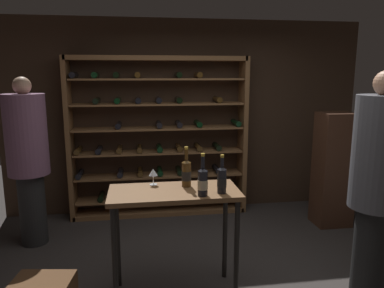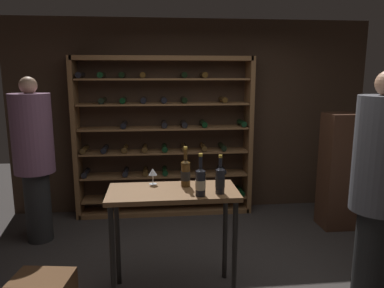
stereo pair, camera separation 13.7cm
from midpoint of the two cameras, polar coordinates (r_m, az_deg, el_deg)
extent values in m
plane|color=#383330|center=(3.63, 4.69, -21.21)|extent=(10.14, 10.14, 0.00)
cube|color=#3D2B1E|center=(5.16, 0.70, 4.28)|extent=(5.00, 0.10, 2.67)
cube|color=brown|center=(5.05, -16.97, 0.76)|extent=(0.06, 0.32, 2.16)
cube|color=brown|center=(5.14, 9.59, 1.26)|extent=(0.06, 0.32, 2.16)
cube|color=brown|center=(4.89, -3.72, 13.27)|extent=(2.34, 0.32, 0.06)
cube|color=brown|center=(5.24, -3.43, -10.35)|extent=(2.34, 0.32, 0.06)
cube|color=brown|center=(5.17, -3.45, -8.31)|extent=(2.26, 0.32, 0.02)
cylinder|color=black|center=(5.19, -12.45, -7.86)|extent=(0.08, 0.30, 0.08)
cylinder|color=black|center=(5.16, -9.47, -7.84)|extent=(0.08, 0.30, 0.08)
cylinder|color=black|center=(5.15, -6.47, -7.79)|extent=(0.08, 0.30, 0.08)
cylinder|color=#4C3314|center=(5.15, -3.46, -7.73)|extent=(0.08, 0.30, 0.08)
cylinder|color=#4C3314|center=(5.20, 2.49, -7.54)|extent=(0.08, 0.30, 0.08)
cylinder|color=black|center=(5.30, 8.27, -7.28)|extent=(0.08, 0.30, 0.08)
cube|color=brown|center=(5.07, -3.50, -4.82)|extent=(2.26, 0.32, 0.02)
cylinder|color=black|center=(5.13, -15.58, -4.40)|extent=(0.08, 0.30, 0.08)
cylinder|color=black|center=(5.07, -9.58, -4.33)|extent=(0.08, 0.30, 0.08)
cylinder|color=#4C3314|center=(5.05, -6.54, -4.28)|extent=(0.08, 0.30, 0.08)
cylinder|color=black|center=(5.06, -3.50, -4.22)|extent=(0.08, 0.30, 0.08)
cylinder|color=black|center=(5.08, -0.48, -4.14)|extent=(0.08, 0.30, 0.08)
cylinder|color=black|center=(5.15, 5.47, -3.97)|extent=(0.08, 0.30, 0.08)
cube|color=brown|center=(4.99, -3.54, -1.21)|extent=(2.26, 0.32, 0.02)
cylinder|color=#4C3314|center=(5.05, -15.77, -0.82)|extent=(0.08, 0.30, 0.08)
cylinder|color=black|center=(5.02, -12.75, -0.76)|extent=(0.08, 0.30, 0.08)
cylinder|color=#4C3314|center=(4.99, -9.70, -0.71)|extent=(0.08, 0.30, 0.08)
cylinder|color=#4C3314|center=(4.98, -6.63, -0.65)|extent=(0.08, 0.30, 0.08)
cylinder|color=black|center=(4.98, -3.55, -0.59)|extent=(0.08, 0.30, 0.08)
cylinder|color=#4C3314|center=(5.00, -0.48, -0.53)|extent=(0.08, 0.30, 0.08)
cylinder|color=#4C3314|center=(5.03, 2.55, -0.46)|extent=(0.08, 0.30, 0.08)
cylinder|color=black|center=(5.08, 5.54, -0.40)|extent=(0.08, 0.30, 0.08)
cube|color=brown|center=(4.94, -3.59, 2.51)|extent=(2.26, 0.32, 0.02)
cylinder|color=black|center=(4.94, -9.82, 3.01)|extent=(0.08, 0.30, 0.08)
cylinder|color=black|center=(4.93, -3.59, 3.14)|extent=(0.08, 0.30, 0.08)
cylinder|color=black|center=(4.95, -0.49, 3.19)|extent=(0.08, 0.30, 0.08)
cylinder|color=black|center=(4.98, 2.58, 3.23)|extent=(0.08, 0.30, 0.08)
cylinder|color=black|center=(5.08, 8.57, 3.28)|extent=(0.08, 0.30, 0.08)
cube|color=brown|center=(4.90, -3.63, 6.29)|extent=(2.26, 0.32, 0.02)
cylinder|color=black|center=(4.93, -13.07, 6.70)|extent=(0.08, 0.30, 0.08)
cylinder|color=black|center=(4.90, -9.95, 6.80)|extent=(0.08, 0.30, 0.08)
cylinder|color=black|center=(4.89, -6.80, 6.88)|extent=(0.08, 0.30, 0.08)
cylinder|color=black|center=(4.89, -3.64, 6.93)|extent=(0.08, 0.30, 0.08)
cylinder|color=black|center=(4.91, -0.49, 6.97)|extent=(0.08, 0.30, 0.08)
cylinder|color=#4C3314|center=(4.99, 5.68, 6.98)|extent=(0.08, 0.30, 0.08)
cube|color=brown|center=(4.88, -3.68, 10.12)|extent=(2.26, 0.32, 0.02)
cylinder|color=black|center=(4.96, -16.36, 10.35)|extent=(0.08, 0.30, 0.08)
cylinder|color=black|center=(4.92, -13.24, 10.50)|extent=(0.08, 0.30, 0.08)
cylinder|color=black|center=(4.89, -10.08, 10.62)|extent=(0.08, 0.30, 0.08)
cylinder|color=#4C3314|center=(4.88, -6.88, 10.71)|extent=(0.08, 0.30, 0.08)
cylinder|color=black|center=(4.90, -0.50, 10.79)|extent=(0.08, 0.30, 0.08)
cylinder|color=#4C3314|center=(4.93, 2.65, 10.78)|extent=(0.08, 0.30, 0.08)
cube|color=brown|center=(3.11, -1.77, -7.59)|extent=(1.10, 0.51, 0.04)
cylinder|color=black|center=(3.12, -11.07, -17.42)|extent=(0.04, 0.04, 0.93)
cylinder|color=black|center=(3.18, 7.99, -16.67)|extent=(0.04, 0.04, 0.93)
cylinder|color=black|center=(3.48, -10.47, -14.21)|extent=(0.04, 0.04, 0.93)
cylinder|color=black|center=(3.54, 6.36, -13.64)|extent=(0.04, 0.04, 0.93)
cylinder|color=black|center=(3.53, 27.37, -15.67)|extent=(0.28, 0.28, 0.85)
cylinder|color=#4C4C51|center=(3.25, 28.73, -1.46)|extent=(0.43, 0.43, 0.92)
cylinder|color=black|center=(4.63, -22.19, -9.07)|extent=(0.29, 0.29, 0.83)
cylinder|color=#7A516B|center=(4.42, -22.99, 1.51)|extent=(0.45, 0.45, 0.90)
sphere|color=tan|center=(4.37, -23.52, 8.43)|extent=(0.19, 0.19, 0.19)
cube|color=olive|center=(4.62, -23.90, 3.17)|extent=(0.05, 0.03, 0.50)
cube|color=#4C2D1E|center=(4.97, 22.98, -3.95)|extent=(0.44, 0.36, 1.46)
cylinder|color=#4C3314|center=(3.17, 0.23, -4.79)|extent=(0.08, 0.08, 0.21)
cone|color=#4C3314|center=(3.14, 0.23, -2.70)|extent=(0.08, 0.08, 0.03)
cylinder|color=#4C3314|center=(3.13, 0.23, -1.65)|extent=(0.03, 0.03, 0.09)
cylinder|color=#B7932D|center=(3.12, 0.23, -0.63)|extent=(0.03, 0.03, 0.02)
cylinder|color=black|center=(3.17, 0.23, -4.98)|extent=(0.08, 0.08, 0.08)
cylinder|color=black|center=(3.00, 5.71, -5.91)|extent=(0.07, 0.07, 0.20)
cone|color=black|center=(2.97, 5.75, -3.83)|extent=(0.07, 0.07, 0.03)
cylinder|color=black|center=(2.96, 5.77, -2.87)|extent=(0.03, 0.03, 0.08)
cylinder|color=#B7932D|center=(2.95, 5.79, -1.94)|extent=(0.03, 0.03, 0.02)
cylinder|color=black|center=(3.00, 5.71, -6.09)|extent=(0.08, 0.08, 0.08)
cylinder|color=black|center=(2.93, 2.69, -6.21)|extent=(0.08, 0.08, 0.21)
cone|color=black|center=(2.90, 2.71, -4.03)|extent=(0.08, 0.08, 0.03)
cylinder|color=black|center=(2.88, 2.72, -2.86)|extent=(0.03, 0.03, 0.10)
cylinder|color=#B7932D|center=(2.87, 2.73, -1.73)|extent=(0.03, 0.03, 0.02)
cylinder|color=#C6B28C|center=(2.93, 2.69, -6.40)|extent=(0.08, 0.08, 0.08)
cylinder|color=silver|center=(3.27, -4.94, -6.28)|extent=(0.07, 0.07, 0.00)
cylinder|color=silver|center=(3.25, -4.95, -5.56)|extent=(0.01, 0.01, 0.08)
cone|color=silver|center=(3.24, -4.97, -4.37)|extent=(0.08, 0.08, 0.06)
cylinder|color=#590A14|center=(3.24, -4.96, -4.60)|extent=(0.04, 0.04, 0.02)
camera|label=1|loc=(0.07, -88.80, 0.23)|focal=33.98mm
camera|label=2|loc=(0.07, 91.20, -0.23)|focal=33.98mm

